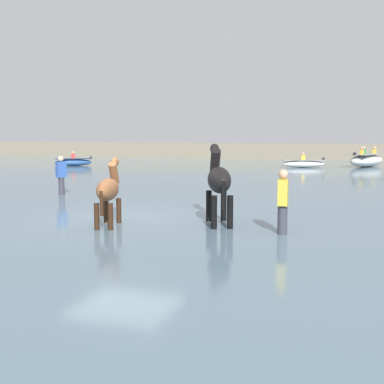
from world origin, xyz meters
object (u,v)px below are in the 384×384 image
boat_near_port (303,164)px  person_wading_close (61,178)px  horse_lead_black (219,182)px  person_onlooker_left (283,206)px  boat_distant_west (73,162)px  boat_mid_outer (367,160)px  horse_trailing_chestnut (109,191)px

boat_near_port → person_wading_close: 18.98m
boat_near_port → horse_lead_black: bearing=-89.2°
person_onlooker_left → boat_distant_west: bearing=131.1°
boat_mid_outer → horse_trailing_chestnut: bearing=-103.4°
person_wading_close → person_onlooker_left: 9.48m
horse_trailing_chestnut → person_wading_close: (-4.38, 4.86, -0.20)m
person_onlooker_left → boat_mid_outer: bearing=85.3°
horse_trailing_chestnut → horse_lead_black: bearing=23.0°
boat_distant_west → person_wading_close: (8.63, -14.79, 0.34)m
boat_mid_outer → boat_distant_west: boat_mid_outer is taller
boat_distant_west → boat_near_port: bearing=11.5°
horse_lead_black → boat_near_port: horse_lead_black is taller
boat_mid_outer → boat_distant_west: size_ratio=1.72×
horse_trailing_chestnut → person_onlooker_left: 3.91m
person_onlooker_left → horse_trailing_chestnut: bearing=-176.5°
horse_lead_black → person_onlooker_left: (1.58, -0.75, -0.39)m
boat_mid_outer → person_wading_close: bearing=-117.2°
person_wading_close → boat_mid_outer: bearing=62.8°
boat_near_port → person_onlooker_left: size_ratio=1.74×
horse_trailing_chestnut → boat_near_port: 22.81m
horse_lead_black → boat_mid_outer: (3.62, 23.96, -0.55)m
boat_near_port → horse_trailing_chestnut: bearing=-95.1°
horse_trailing_chestnut → boat_near_port: size_ratio=0.63×
horse_trailing_chestnut → boat_distant_west: horse_trailing_chestnut is taller
boat_mid_outer → person_wading_close: 22.58m
horse_lead_black → boat_mid_outer: bearing=81.4°
person_wading_close → person_onlooker_left: bearing=-29.1°
horse_trailing_chestnut → boat_distant_west: (-13.01, 19.65, -0.53)m
horse_trailing_chestnut → boat_near_port: bearing=84.9°
boat_mid_outer → person_onlooker_left: 24.79m
horse_lead_black → boat_mid_outer: size_ratio=0.49×
person_wading_close → person_onlooker_left: (8.28, -4.62, 0.00)m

